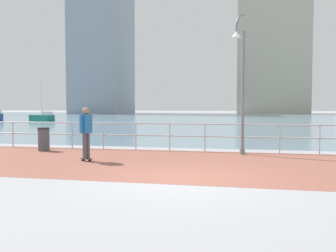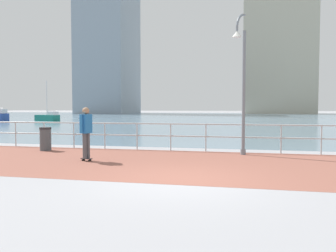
{
  "view_description": "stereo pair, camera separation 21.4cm",
  "coord_description": "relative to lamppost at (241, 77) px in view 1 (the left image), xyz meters",
  "views": [
    {
      "loc": [
        1.34,
        -8.22,
        1.74
      ],
      "look_at": [
        -1.02,
        3.3,
        1.1
      ],
      "focal_mm": 37.79,
      "sensor_mm": 36.0,
      "label": 1
    },
    {
      "loc": [
        1.55,
        -8.18,
        1.74
      ],
      "look_at": [
        -1.02,
        3.3,
        1.1
      ],
      "focal_mm": 37.79,
      "sensor_mm": 36.0,
      "label": 2
    }
  ],
  "objects": [
    {
      "name": "ground",
      "position": [
        -1.35,
        35.25,
        -2.8
      ],
      "size": [
        220.0,
        220.0,
        0.0
      ],
      "primitive_type": "plane",
      "color": "#9E9EA3"
    },
    {
      "name": "brick_paving",
      "position": [
        -1.35,
        -2.28,
        -2.79
      ],
      "size": [
        28.0,
        6.05,
        0.01
      ],
      "primitive_type": "cube",
      "color": "#935647",
      "rests_on": "ground"
    },
    {
      "name": "harbor_water",
      "position": [
        -1.35,
        45.75,
        -2.8
      ],
      "size": [
        180.0,
        88.0,
        0.0
      ],
      "primitive_type": "cube",
      "color": "#6B899E",
      "rests_on": "ground"
    },
    {
      "name": "waterfront_railing",
      "position": [
        -1.35,
        0.75,
        -2.04
      ],
      "size": [
        25.25,
        0.06,
        1.09
      ],
      "color": "#B2BCC1",
      "rests_on": "ground"
    },
    {
      "name": "lamppost",
      "position": [
        0.0,
        0.0,
        0.0
      ],
      "size": [
        0.52,
        0.76,
        5.06
      ],
      "color": "slate",
      "rests_on": "ground"
    },
    {
      "name": "skateboarder",
      "position": [
        -4.81,
        -2.52,
        -1.76
      ],
      "size": [
        0.41,
        0.56,
        1.73
      ],
      "color": "black",
      "rests_on": "ground"
    },
    {
      "name": "trash_bin",
      "position": [
        -7.61,
        -0.35,
        -2.33
      ],
      "size": [
        0.46,
        0.46,
        0.93
      ],
      "color": "#474C51",
      "rests_on": "ground"
    },
    {
      "name": "sailboat_white",
      "position": [
        -23.62,
        26.02,
        -2.33
      ],
      "size": [
        3.67,
        2.29,
        4.94
      ],
      "color": "#197266",
      "rests_on": "ground"
    },
    {
      "name": "tower_slate",
      "position": [
        7.85,
        83.04,
        13.75
      ],
      "size": [
        17.5,
        13.44,
        34.76
      ],
      "color": "#B2AD99",
      "rests_on": "ground"
    },
    {
      "name": "tower_glass",
      "position": [
        -35.48,
        74.87,
        20.39
      ],
      "size": [
        12.7,
        15.97,
        48.03
      ],
      "color": "#8493A3",
      "rests_on": "ground"
    }
  ]
}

